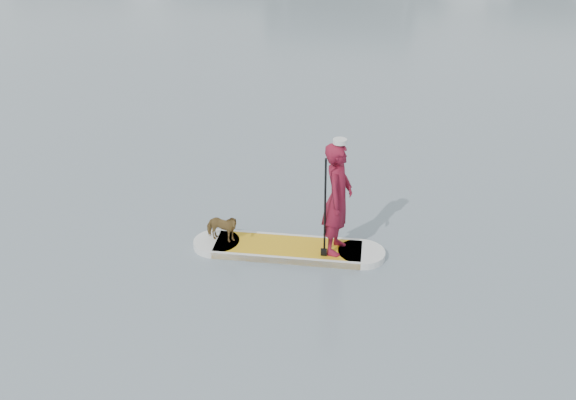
% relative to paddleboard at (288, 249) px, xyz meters
% --- Properties ---
extents(ground, '(140.00, 140.00, 0.00)m').
position_rel_paddleboard_xyz_m(ground, '(-2.19, -1.16, -0.06)').
color(ground, slate).
rests_on(ground, ground).
extents(paddleboard, '(3.26, 1.25, 0.12)m').
position_rel_paddleboard_xyz_m(paddleboard, '(0.00, 0.00, 0.00)').
color(paddleboard, gold).
rests_on(paddleboard, ground).
extents(paddler, '(0.47, 0.71, 1.93)m').
position_rel_paddleboard_xyz_m(paddler, '(0.80, 0.15, 1.02)').
color(paddler, maroon).
rests_on(paddler, paddleboard).
extents(white_cap, '(0.22, 0.22, 0.07)m').
position_rel_paddleboard_xyz_m(white_cap, '(0.80, 0.15, 2.02)').
color(white_cap, silver).
rests_on(white_cap, paddler).
extents(dog, '(0.62, 0.28, 0.52)m').
position_rel_paddleboard_xyz_m(dog, '(-1.13, -0.20, 0.32)').
color(dog, brown).
rests_on(dog, paddleboard).
extents(paddle, '(0.10, 0.30, 2.00)m').
position_rel_paddleboard_xyz_m(paddle, '(0.66, -0.11, 0.74)').
color(paddle, black).
rests_on(paddle, ground).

